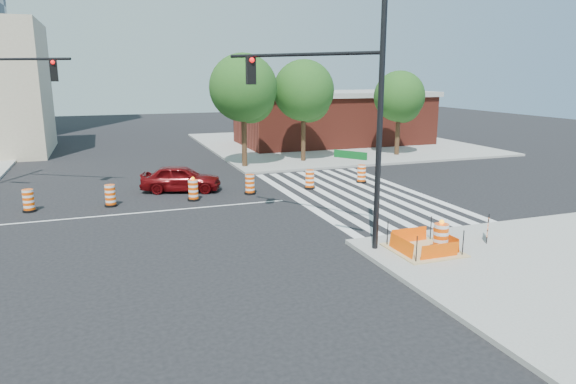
{
  "coord_description": "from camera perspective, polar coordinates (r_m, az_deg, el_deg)",
  "views": [
    {
      "loc": [
        -1.07,
        -23.16,
        6.09
      ],
      "look_at": [
        5.83,
        -4.05,
        1.4
      ],
      "focal_mm": 32.0,
      "sensor_mm": 36.0,
      "label": 1
    }
  ],
  "objects": [
    {
      "name": "median_drum_6",
      "position": [
        27.81,
        2.43,
        1.35
      ],
      "size": [
        0.6,
        0.6,
        1.02
      ],
      "color": "black",
      "rests_on": "ground"
    },
    {
      "name": "median_drum_4",
      "position": [
        25.61,
        -10.48,
        0.14
      ],
      "size": [
        0.6,
        0.6,
        1.18
      ],
      "color": "black",
      "rests_on": "ground"
    },
    {
      "name": "median_drum_7",
      "position": [
        29.64,
        8.17,
        1.95
      ],
      "size": [
        0.6,
        0.6,
        1.02
      ],
      "color": "black",
      "rests_on": "ground"
    },
    {
      "name": "lane_centerline",
      "position": [
        23.97,
        -16.63,
        -2.26
      ],
      "size": [
        14.0,
        0.12,
        0.01
      ],
      "primitive_type": "cube",
      "color": "silver",
      "rests_on": "ground"
    },
    {
      "name": "red_coupe",
      "position": [
        27.68,
        -11.81,
        1.5
      ],
      "size": [
        4.45,
        2.83,
        1.41
      ],
      "primitive_type": "imported",
      "rotation": [
        0.0,
        0.0,
        1.27
      ],
      "color": "#590709",
      "rests_on": "ground"
    },
    {
      "name": "tree_north_d",
      "position": [
        35.68,
        1.8,
        10.84
      ],
      "size": [
        4.16,
        4.16,
        7.07
      ],
      "color": "#382314",
      "rests_on": "ground"
    },
    {
      "name": "excavation_pit",
      "position": [
        18.34,
        14.82,
        -6.11
      ],
      "size": [
        2.2,
        2.2,
        0.9
      ],
      "color": "tan",
      "rests_on": "ground"
    },
    {
      "name": "median_drum_3",
      "position": [
        25.48,
        -19.13,
        -0.45
      ],
      "size": [
        0.6,
        0.6,
        1.02
      ],
      "color": "black",
      "rests_on": "ground"
    },
    {
      "name": "tree_north_c",
      "position": [
        33.61,
        -4.92,
        11.05
      ],
      "size": [
        4.36,
        4.36,
        7.41
      ],
      "color": "#382314",
      "rests_on": "ground"
    },
    {
      "name": "pit_drum",
      "position": [
        17.99,
        16.59,
        -5.14
      ],
      "size": [
        0.62,
        0.62,
        1.22
      ],
      "color": "black",
      "rests_on": "ground"
    },
    {
      "name": "sidewalk_ne",
      "position": [
        45.76,
        5.0,
        5.39
      ],
      "size": [
        22.0,
        22.0,
        0.15
      ],
      "primitive_type": "cube",
      "color": "gray",
      "rests_on": "ground"
    },
    {
      "name": "ground",
      "position": [
        23.97,
        -16.63,
        -2.28
      ],
      "size": [
        120.0,
        120.0,
        0.0
      ],
      "primitive_type": "plane",
      "color": "black",
      "rests_on": "ground"
    },
    {
      "name": "barricade",
      "position": [
        19.99,
        21.33,
        -3.67
      ],
      "size": [
        0.56,
        0.6,
        0.93
      ],
      "rotation": [
        0.0,
        0.0,
        0.82
      ],
      "color": "#FF4E05",
      "rests_on": "ground"
    },
    {
      "name": "median_drum_2",
      "position": [
        25.92,
        -26.87,
        -0.93
      ],
      "size": [
        0.6,
        0.6,
        1.02
      ],
      "color": "black",
      "rests_on": "ground"
    },
    {
      "name": "brick_storefront",
      "position": [
        45.52,
        5.06,
        8.19
      ],
      "size": [
        16.5,
        8.5,
        4.6
      ],
      "color": "maroon",
      "rests_on": "ground"
    },
    {
      "name": "tree_north_e",
      "position": [
        39.31,
        12.28,
        10.03
      ],
      "size": [
        3.77,
        3.73,
        6.34
      ],
      "color": "#382314",
      "rests_on": "ground"
    },
    {
      "name": "crosswalk_east",
      "position": [
        26.79,
        7.39,
        -0.24
      ],
      "size": [
        6.75,
        13.5,
        0.01
      ],
      "color": "silver",
      "rests_on": "ground"
    },
    {
      "name": "median_drum_5",
      "position": [
        26.61,
        -4.26,
        0.79
      ],
      "size": [
        0.6,
        0.6,
        1.02
      ],
      "color": "black",
      "rests_on": "ground"
    },
    {
      "name": "signal_pole_se",
      "position": [
        18.12,
        5.07,
        10.19
      ],
      "size": [
        3.84,
        5.35,
        8.52
      ],
      "rotation": [
        0.0,
        0.0,
        2.19
      ],
      "color": "black",
      "rests_on": "ground"
    }
  ]
}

